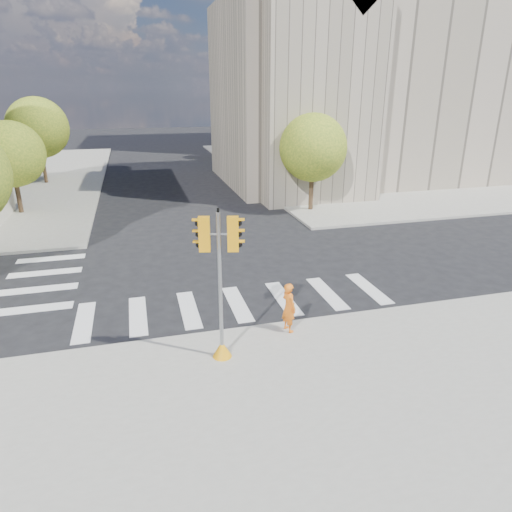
% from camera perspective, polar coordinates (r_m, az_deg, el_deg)
% --- Properties ---
extents(ground, '(160.00, 160.00, 0.00)m').
position_cam_1_polar(ground, '(18.87, -3.41, -3.36)').
color(ground, black).
rests_on(ground, ground).
extents(sidewalk_near, '(30.00, 14.00, 0.15)m').
position_cam_1_polar(sidewalk_near, '(10.15, 11.07, -27.74)').
color(sidewalk_near, gray).
rests_on(sidewalk_near, ground).
extents(sidewalk_far_right, '(28.00, 40.00, 0.15)m').
position_cam_1_polar(sidewalk_far_right, '(49.47, 13.68, 11.05)').
color(sidewalk_far_right, gray).
rests_on(sidewalk_far_right, ground).
extents(civic_building, '(26.00, 16.00, 19.39)m').
position_cam_1_polar(civic_building, '(40.76, 13.54, 19.37)').
color(civic_building, gray).
rests_on(civic_building, ground).
extents(office_tower, '(20.00, 18.00, 30.00)m').
position_cam_1_polar(office_tower, '(64.61, 9.25, 26.69)').
color(office_tower, '#9EA0A3').
rests_on(office_tower, ground).
extents(tree_lw_mid, '(4.00, 4.00, 5.77)m').
position_cam_1_polar(tree_lw_mid, '(31.99, -28.30, 11.13)').
color(tree_lw_mid, '#382616').
rests_on(tree_lw_mid, ground).
extents(tree_lw_far, '(4.80, 4.80, 6.95)m').
position_cam_1_polar(tree_lw_far, '(41.68, -25.62, 14.25)').
color(tree_lw_far, '#382616').
rests_on(tree_lw_far, ground).
extents(tree_re_near, '(4.20, 4.20, 6.16)m').
position_cam_1_polar(tree_re_near, '(29.28, 7.14, 13.27)').
color(tree_re_near, '#382616').
rests_on(tree_re_near, ground).
extents(tree_re_mid, '(4.60, 4.60, 6.66)m').
position_cam_1_polar(tree_re_mid, '(40.57, 0.64, 15.77)').
color(tree_re_mid, '#382616').
rests_on(tree_re_mid, ground).
extents(tree_re_far, '(4.00, 4.00, 5.88)m').
position_cam_1_polar(tree_re_far, '(52.23, -3.04, 16.23)').
color(tree_re_far, '#382616').
rests_on(tree_re_far, ground).
extents(lamp_near, '(0.35, 0.18, 8.11)m').
position_cam_1_polar(lamp_near, '(33.11, 5.37, 15.06)').
color(lamp_near, black).
rests_on(lamp_near, sidewalk_far_right).
extents(lamp_far, '(0.35, 0.18, 8.11)m').
position_cam_1_polar(lamp_far, '(46.47, -0.81, 16.63)').
color(lamp_far, black).
rests_on(lamp_far, sidewalk_far_right).
extents(traffic_signal, '(1.08, 0.56, 4.47)m').
position_cam_1_polar(traffic_signal, '(12.83, -4.45, -5.25)').
color(traffic_signal, orange).
rests_on(traffic_signal, sidewalk_near).
extents(photographer, '(0.55, 0.69, 1.66)m').
position_cam_1_polar(photographer, '(14.67, 4.12, -6.41)').
color(photographer, orange).
rests_on(photographer, sidewalk_near).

